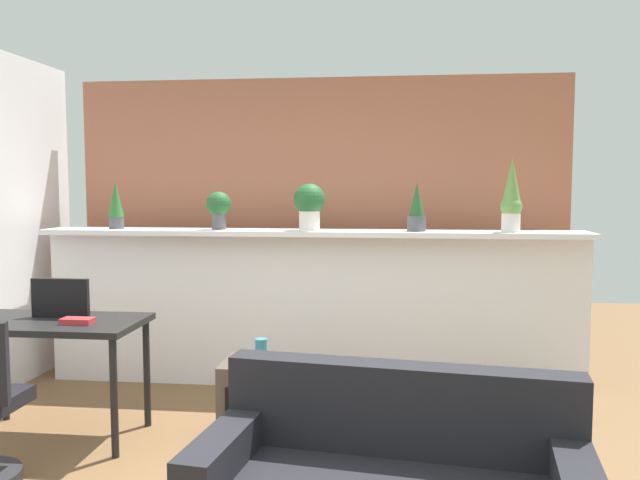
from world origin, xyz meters
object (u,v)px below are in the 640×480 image
object	(u,v)px
potted_plant_2	(310,204)
book_on_desk	(78,321)
potted_plant_1	(219,207)
potted_plant_4	(511,197)
vase_on_shelf	(261,350)
side_cube_shelf	(255,401)
desk	(53,333)
potted_plant_0	(116,204)
potted_plant_3	(417,209)
tv_monitor	(60,298)

from	to	relation	value
potted_plant_2	book_on_desk	distance (m)	1.90
potted_plant_1	potted_plant_4	distance (m)	2.23
vase_on_shelf	side_cube_shelf	bearing A→B (deg)	162.83
potted_plant_4	desk	world-z (taller)	potted_plant_4
potted_plant_0	potted_plant_3	world-z (taller)	potted_plant_0
tv_monitor	vase_on_shelf	world-z (taller)	tv_monitor
potted_plant_3	side_cube_shelf	world-z (taller)	potted_plant_3
tv_monitor	book_on_desk	size ratio (longest dim) A/B	1.96
potted_plant_0	potted_plant_1	world-z (taller)	potted_plant_0
potted_plant_1	tv_monitor	world-z (taller)	potted_plant_1
tv_monitor	desk	bearing A→B (deg)	-97.70
potted_plant_3	tv_monitor	size ratio (longest dim) A/B	0.99
potted_plant_4	tv_monitor	bearing A→B (deg)	-160.07
desk	potted_plant_1	bearing A→B (deg)	57.66
potted_plant_1	vase_on_shelf	world-z (taller)	potted_plant_1
potted_plant_1	potted_plant_2	xyz separation A→B (m)	(0.72, -0.01, 0.03)
potted_plant_2	potted_plant_0	bearing A→B (deg)	-179.44
potted_plant_2	tv_monitor	world-z (taller)	potted_plant_2
potted_plant_0	tv_monitor	xyz separation A→B (m)	(0.10, -1.07, -0.56)
potted_plant_0	potted_plant_4	xyz separation A→B (m)	(3.06, -0.00, 0.06)
potted_plant_2	desk	bearing A→B (deg)	-141.37
potted_plant_3	desk	xyz separation A→B (m)	(-2.28, -1.15, -0.74)
desk	book_on_desk	world-z (taller)	book_on_desk
desk	tv_monitor	xyz separation A→B (m)	(0.01, 0.08, 0.21)
book_on_desk	potted_plant_2	bearing A→B (deg)	45.08
desk	book_on_desk	xyz separation A→B (m)	(0.21, -0.09, 0.10)
book_on_desk	desk	bearing A→B (deg)	156.93
potted_plant_4	book_on_desk	xyz separation A→B (m)	(-2.76, -1.24, -0.73)
book_on_desk	vase_on_shelf	bearing A→B (deg)	9.19
potted_plant_1	potted_plant_4	world-z (taller)	potted_plant_4
tv_monitor	potted_plant_1	bearing A→B (deg)	56.20
potted_plant_3	potted_plant_0	bearing A→B (deg)	179.95
tv_monitor	book_on_desk	distance (m)	0.28
desk	book_on_desk	size ratio (longest dim) A/B	5.80
vase_on_shelf	potted_plant_4	bearing A→B (deg)	32.55
potted_plant_1	side_cube_shelf	xyz separation A→B (m)	(0.52, -1.07, -1.17)
potted_plant_0	side_cube_shelf	xyz separation A→B (m)	(1.35, -1.05, -1.19)
potted_plant_4	desk	size ratio (longest dim) A/B	0.50
potted_plant_1	book_on_desk	distance (m)	1.52
potted_plant_0	side_cube_shelf	bearing A→B (deg)	-38.04
potted_plant_0	book_on_desk	xyz separation A→B (m)	(0.30, -1.24, -0.67)
potted_plant_0	book_on_desk	size ratio (longest dim) A/B	2.03
potted_plant_4	side_cube_shelf	bearing A→B (deg)	-148.41
potted_plant_0	potted_plant_4	size ratio (longest dim) A/B	0.70
potted_plant_0	potted_plant_3	bearing A→B (deg)	-0.05
desk	potted_plant_3	bearing A→B (deg)	26.83
potted_plant_4	vase_on_shelf	bearing A→B (deg)	-147.45
potted_plant_2	potted_plant_4	bearing A→B (deg)	-0.60
potted_plant_2	vase_on_shelf	world-z (taller)	potted_plant_2
potted_plant_1	book_on_desk	bearing A→B (deg)	-112.95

